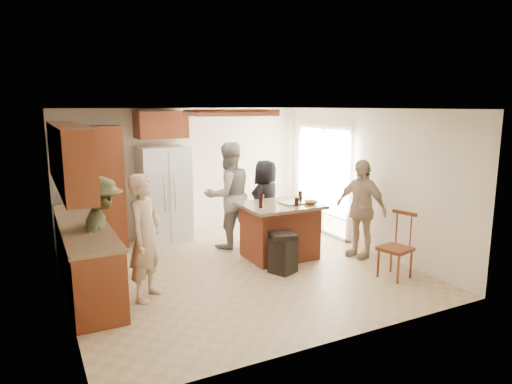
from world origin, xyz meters
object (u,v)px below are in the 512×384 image
person_behind_right (266,203)px  kitchen_island (280,230)px  refrigerator (164,194)px  person_side_right (361,208)px  person_behind_left (229,195)px  trash_bin (283,253)px  person_front_left (145,237)px  person_counter (103,235)px  spindle_chair (396,248)px

person_behind_right → kitchen_island: person_behind_right is taller
refrigerator → person_side_right: bearing=-42.4°
person_behind_left → trash_bin: size_ratio=3.04×
person_front_left → trash_bin: (2.10, 0.01, -0.53)m
refrigerator → person_behind_left: bearing=-45.8°
person_behind_left → person_behind_right: person_behind_left is taller
trash_bin → person_counter: bearing=168.7°
person_behind_left → person_counter: 2.60m
person_front_left → person_side_right: (3.66, 0.10, -0.01)m
person_behind_left → kitchen_island: (0.52, -0.94, -0.48)m
person_behind_right → refrigerator: bearing=-73.9°
person_counter → trash_bin: 2.66m
person_behind_right → person_counter: 3.16m
person_counter → refrigerator: 2.49m
person_behind_left → person_front_left: bearing=34.8°
person_side_right → spindle_chair: size_ratio=1.68×
person_front_left → spindle_chair: (3.50, -0.94, -0.39)m
person_behind_left → trash_bin: person_behind_left is taller
refrigerator → spindle_chair: (2.52, -3.48, -0.45)m
person_behind_right → person_side_right: 1.73m
person_counter → trash_bin: (2.56, -0.51, -0.49)m
kitchen_island → person_behind_right: bearing=79.5°
refrigerator → person_front_left: bearing=-111.0°
person_side_right → person_counter: 4.15m
person_behind_left → kitchen_island: 1.18m
person_behind_left → person_behind_right: size_ratio=1.22×
person_behind_right → refrigerator: refrigerator is taller
kitchen_island → person_counter: bearing=-177.2°
refrigerator → trash_bin: (1.12, -2.54, -0.58)m
person_behind_left → person_side_right: 2.33m
person_front_left → person_counter: (-0.46, 0.52, -0.04)m
person_side_right → spindle_chair: (-0.16, -1.03, -0.38)m
kitchen_island → trash_bin: bearing=-115.8°
person_front_left → kitchen_island: (2.42, 0.66, -0.37)m
person_front_left → spindle_chair: size_ratio=1.70×
person_front_left → trash_bin: size_ratio=2.68×
spindle_chair → person_front_left: bearing=165.0°
person_counter → person_side_right: bearing=-78.9°
person_behind_left → refrigerator: 1.31m
person_behind_right → spindle_chair: 2.57m
trash_bin → spindle_chair: (1.40, -0.94, 0.13)m
kitchen_island → spindle_chair: (1.08, -1.60, -0.02)m
kitchen_island → spindle_chair: spindle_chair is taller
trash_bin → person_side_right: bearing=3.3°
person_behind_left → refrigerator: (-0.92, 0.94, -0.06)m
person_counter → trash_bin: size_ratio=2.55×
person_counter → kitchen_island: 2.90m
person_behind_left → person_side_right: person_behind_left is taller
refrigerator → person_counter: bearing=-125.4°
person_front_left → spindle_chair: person_front_left is taller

